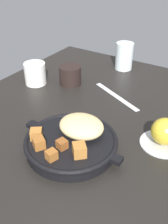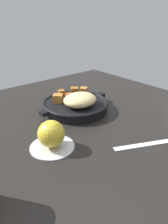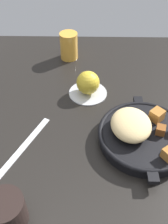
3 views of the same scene
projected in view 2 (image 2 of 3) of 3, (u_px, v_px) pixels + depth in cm
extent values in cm
cube|color=black|center=(87.00, 130.00, 63.82)|extent=(97.99, 100.20, 2.40)
cylinder|color=black|center=(75.00, 106.00, 73.59)|extent=(22.29, 22.29, 3.05)
torus|color=black|center=(75.00, 103.00, 73.03)|extent=(23.04, 23.04, 1.20)
cube|color=black|center=(44.00, 113.00, 65.95)|extent=(2.64, 2.40, 1.20)
cube|color=black|center=(101.00, 95.00, 80.31)|extent=(2.64, 2.40, 1.20)
ellipsoid|color=#DBBC7F|center=(80.00, 100.00, 69.13)|extent=(11.49, 9.86, 4.28)
cube|color=brown|center=(69.00, 96.00, 74.97)|extent=(2.76, 2.70, 2.15)
cube|color=#935623|center=(61.00, 93.00, 77.73)|extent=(2.65, 2.78, 2.27)
cube|color=#A86B2D|center=(58.00, 98.00, 72.01)|extent=(4.27, 4.28, 2.90)
cube|color=#935623|center=(74.00, 91.00, 79.46)|extent=(3.68, 3.63, 2.55)
cube|color=#A86B2D|center=(84.00, 91.00, 79.51)|extent=(3.75, 3.70, 2.56)
cylinder|color=#B7BABF|center=(52.00, 146.00, 53.64)|extent=(11.48, 11.48, 0.60)
sphere|color=gold|center=(51.00, 134.00, 52.02)|extent=(6.88, 6.88, 6.88)
cube|color=silver|center=(152.00, 143.00, 55.07)|extent=(20.03, 10.75, 0.36)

